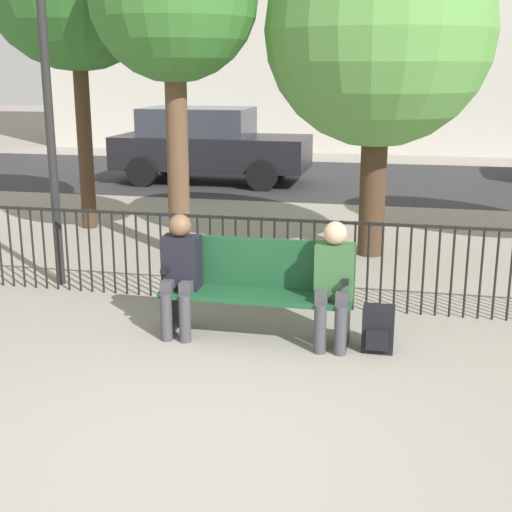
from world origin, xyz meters
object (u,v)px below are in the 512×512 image
(backpack, at_px, (378,329))
(seated_person_1, at_px, (334,278))
(tree_0, at_px, (379,33))
(parked_car_1, at_px, (208,144))
(park_bench, at_px, (258,285))
(lamp_post, at_px, (45,59))
(seated_person_0, at_px, (180,268))

(backpack, bearing_deg, seated_person_1, 178.10)
(tree_0, relative_size, parked_car_1, 1.04)
(tree_0, bearing_deg, backpack, -85.47)
(tree_0, bearing_deg, seated_person_1, -92.34)
(tree_0, xyz_separation_m, parked_car_1, (-3.88, 5.58, -2.04))
(park_bench, xyz_separation_m, tree_0, (0.86, 3.29, 2.39))
(seated_person_1, xyz_separation_m, backpack, (0.41, -0.01, -0.45))
(tree_0, bearing_deg, lamp_post, -148.33)
(seated_person_0, height_order, parked_car_1, parked_car_1)
(backpack, relative_size, tree_0, 0.09)
(seated_person_1, bearing_deg, park_bench, 169.61)
(park_bench, height_order, seated_person_1, seated_person_1)
(seated_person_1, bearing_deg, backpack, -1.90)
(seated_person_1, bearing_deg, tree_0, 87.66)
(park_bench, height_order, backpack, park_bench)
(seated_person_1, distance_m, lamp_post, 4.04)
(park_bench, distance_m, seated_person_0, 0.74)
(seated_person_0, distance_m, parked_car_1, 9.29)
(seated_person_0, height_order, tree_0, tree_0)
(park_bench, bearing_deg, seated_person_0, -169.54)
(backpack, bearing_deg, tree_0, 94.53)
(backpack, distance_m, lamp_post, 4.60)
(backpack, xyz_separation_m, tree_0, (-0.27, 3.43, 2.68))
(tree_0, bearing_deg, park_bench, -104.63)
(seated_person_1, relative_size, lamp_post, 0.30)
(backpack, bearing_deg, park_bench, 172.66)
(backpack, xyz_separation_m, lamp_post, (-3.74, 1.29, 2.35))
(park_bench, height_order, lamp_post, lamp_post)
(parked_car_1, bearing_deg, tree_0, -55.20)
(park_bench, height_order, tree_0, tree_0)
(backpack, relative_size, lamp_post, 0.11)
(backpack, xyz_separation_m, parked_car_1, (-4.15, 9.01, 0.64))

